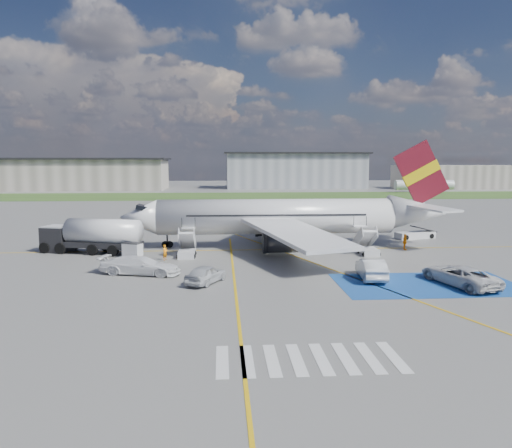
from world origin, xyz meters
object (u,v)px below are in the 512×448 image
object	(u,v)px
belt_loader	(415,235)
fuel_tanker	(92,239)
van_white_b	(140,262)
van_white_a	(459,272)
car_silver_a	(206,274)
airliner	(289,216)
car_silver_b	(371,269)
gpu_cart	(133,251)

from	to	relation	value
belt_loader	fuel_tanker	bearing A→B (deg)	175.26
van_white_b	van_white_a	bearing A→B (deg)	-86.97
fuel_tanker	car_silver_a	distance (m)	18.53
fuel_tanker	belt_loader	size ratio (longest dim) A/B	1.97
belt_loader	car_silver_a	bearing A→B (deg)	-155.74
fuel_tanker	van_white_a	bearing A→B (deg)	-9.79
airliner	car_silver_b	size ratio (longest dim) A/B	7.14
gpu_cart	van_white_a	bearing A→B (deg)	-1.46
gpu_cart	van_white_b	world-z (taller)	van_white_b
fuel_tanker	gpu_cart	xyz separation A→B (m)	(4.60, -2.75, -0.85)
gpu_cart	van_white_b	distance (m)	7.91
car_silver_b	gpu_cart	bearing A→B (deg)	-21.04
gpu_cart	belt_loader	xyz separation A→B (m)	(32.87, 9.97, -0.27)
car_silver_a	van_white_a	size ratio (longest dim) A/B	0.79
fuel_tanker	van_white_b	bearing A→B (deg)	-41.22
fuel_tanker	car_silver_a	bearing A→B (deg)	-32.11
airliner	gpu_cart	world-z (taller)	airliner
car_silver_a	van_white_b	distance (m)	6.66
car_silver_a	airliner	bearing A→B (deg)	-89.41
van_white_a	van_white_b	bearing A→B (deg)	-25.55
car_silver_a	car_silver_b	xyz separation A→B (m)	(13.42, 0.56, 0.11)
gpu_cart	van_white_b	bearing A→B (deg)	-51.60
fuel_tanker	van_white_a	xyz separation A→B (m)	(31.85, -15.78, -0.49)
airliner	car_silver_b	bearing A→B (deg)	-73.65
gpu_cart	van_white_a	size ratio (longest dim) A/B	0.38
car_silver_b	car_silver_a	bearing A→B (deg)	8.08
car_silver_b	van_white_b	world-z (taller)	van_white_b
belt_loader	car_silver_b	size ratio (longest dim) A/B	1.07
car_silver_b	van_white_a	world-z (taller)	van_white_a
car_silver_a	gpu_cart	bearing A→B (deg)	-27.01
belt_loader	car_silver_a	distance (m)	32.93
van_white_a	car_silver_b	bearing A→B (deg)	-34.99
belt_loader	van_white_b	distance (m)	35.60
fuel_tanker	car_silver_b	distance (m)	28.91
car_silver_a	van_white_a	world-z (taller)	van_white_a
car_silver_b	fuel_tanker	bearing A→B (deg)	-21.80
fuel_tanker	gpu_cart	size ratio (longest dim) A/B	5.25
airliner	car_silver_b	xyz separation A→B (m)	(4.66, -15.87, -2.54)
car_silver_b	belt_loader	bearing A→B (deg)	-114.23
airliner	fuel_tanker	bearing A→B (deg)	-173.12
belt_loader	car_silver_a	size ratio (longest dim) A/B	1.28
gpu_cart	car_silver_a	xyz separation A→B (m)	(7.62, -11.16, 0.06)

